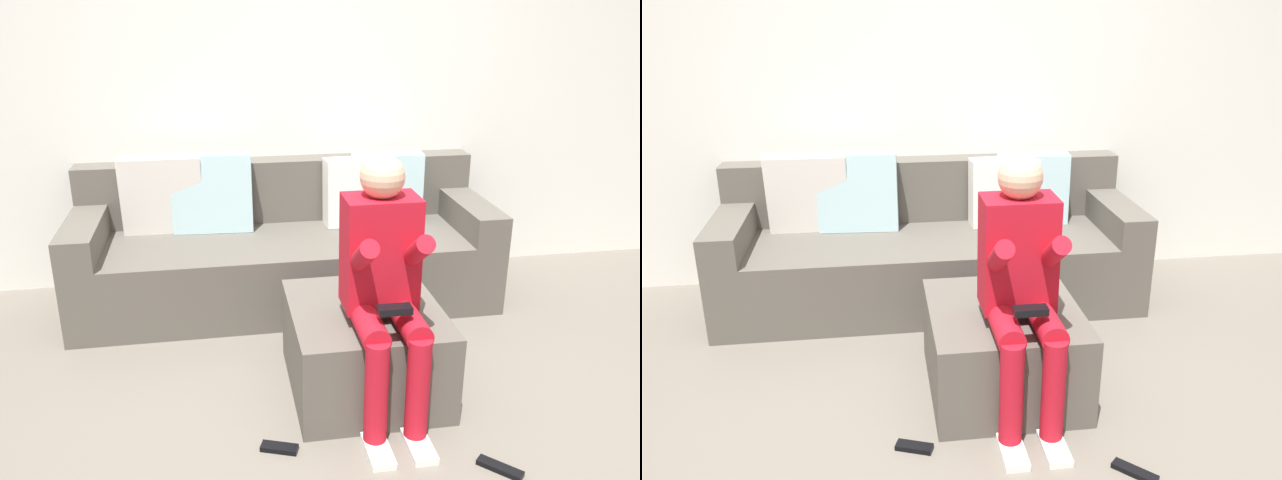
% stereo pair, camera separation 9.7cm
% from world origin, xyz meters
% --- Properties ---
extents(ground_plane, '(6.74, 6.74, 0.00)m').
position_xyz_m(ground_plane, '(0.00, 0.00, 0.00)').
color(ground_plane, '#6B6359').
extents(wall_back, '(5.19, 0.10, 2.45)m').
position_xyz_m(wall_back, '(0.00, 2.06, 1.22)').
color(wall_back, silver).
rests_on(wall_back, ground_plane).
extents(couch_sectional, '(2.48, 0.85, 0.90)m').
position_xyz_m(couch_sectional, '(-0.21, 1.64, 0.32)').
color(couch_sectional, '#59544C').
rests_on(couch_sectional, ground_plane).
extents(ottoman, '(0.69, 0.75, 0.42)m').
position_xyz_m(ottoman, '(0.04, 0.57, 0.21)').
color(ottoman, '#59544C').
rests_on(ottoman, ground_plane).
extents(person_seated, '(0.32, 0.61, 1.16)m').
position_xyz_m(person_seated, '(0.07, 0.39, 0.65)').
color(person_seated, red).
rests_on(person_seated, ground_plane).
extents(remote_near_ottoman, '(0.16, 0.16, 0.02)m').
position_xyz_m(remote_near_ottoman, '(0.43, -0.10, 0.01)').
color(remote_near_ottoman, black).
rests_on(remote_near_ottoman, ground_plane).
extents(remote_by_storage_bin, '(0.16, 0.11, 0.02)m').
position_xyz_m(remote_by_storage_bin, '(-0.41, 0.16, 0.01)').
color(remote_by_storage_bin, black).
rests_on(remote_by_storage_bin, ground_plane).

